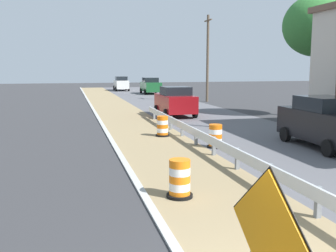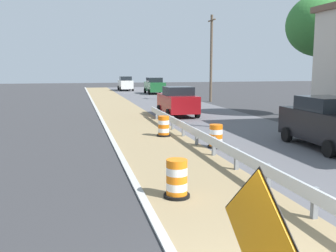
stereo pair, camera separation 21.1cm
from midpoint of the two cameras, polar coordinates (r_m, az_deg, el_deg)
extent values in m
cube|color=slate|center=(9.08, 21.49, -10.54)|extent=(0.12, 0.12, 0.70)
cube|color=slate|center=(10.77, 15.10, -7.24)|extent=(0.12, 0.12, 0.70)
cube|color=slate|center=(12.58, 10.56, -4.80)|extent=(0.12, 0.12, 0.70)
cube|color=slate|center=(14.46, 7.20, -2.97)|extent=(0.12, 0.12, 0.70)
cube|color=slate|center=(16.39, 4.64, -1.55)|extent=(0.12, 0.12, 0.70)
cube|color=slate|center=(18.36, 2.62, -0.44)|extent=(0.12, 0.12, 0.70)
cube|color=slate|center=(20.35, 0.99, 0.46)|extent=(0.12, 0.12, 0.70)
cube|color=slate|center=(22.36, -0.35, 1.20)|extent=(0.12, 0.12, 0.70)
cube|color=slate|center=(24.38, -1.46, 1.82)|extent=(0.12, 0.12, 0.70)
cube|color=orange|center=(5.44, 14.06, -14.43)|extent=(0.25, 1.58, 1.59)
cube|color=black|center=(5.45, 14.22, -14.39)|extent=(0.25, 1.67, 1.69)
cylinder|color=orange|center=(9.87, 1.92, -9.93)|extent=(0.53, 0.53, 0.19)
cylinder|color=white|center=(9.81, 1.92, -8.85)|extent=(0.53, 0.53, 0.19)
cylinder|color=orange|center=(9.76, 1.93, -7.76)|extent=(0.53, 0.53, 0.19)
cylinder|color=white|center=(9.70, 1.93, -6.66)|extent=(0.53, 0.53, 0.19)
cylinder|color=orange|center=(9.65, 1.94, -5.54)|extent=(0.53, 0.53, 0.19)
cylinder|color=black|center=(9.89, 1.92, -10.24)|extent=(0.67, 0.67, 0.08)
cylinder|color=orange|center=(15.90, 7.44, -2.85)|extent=(0.54, 0.54, 0.19)
cylinder|color=white|center=(15.86, 7.46, -2.17)|extent=(0.54, 0.54, 0.19)
cylinder|color=orange|center=(15.83, 7.47, -1.49)|extent=(0.54, 0.54, 0.19)
cylinder|color=white|center=(15.79, 7.49, -0.81)|extent=(0.54, 0.54, 0.19)
cylinder|color=orange|center=(15.76, 7.50, -0.12)|extent=(0.54, 0.54, 0.19)
cylinder|color=black|center=(15.91, 7.44, -3.05)|extent=(0.67, 0.67, 0.08)
cylinder|color=orange|center=(18.39, -0.32, -1.21)|extent=(0.53, 0.53, 0.19)
cylinder|color=white|center=(18.35, -0.32, -0.62)|extent=(0.53, 0.53, 0.19)
cylinder|color=orange|center=(18.32, -0.32, -0.02)|extent=(0.53, 0.53, 0.19)
cylinder|color=white|center=(18.30, -0.32, 0.58)|extent=(0.53, 0.53, 0.19)
cylinder|color=orange|center=(18.27, -0.32, 1.18)|extent=(0.53, 0.53, 0.19)
cylinder|color=black|center=(18.40, -0.32, -1.39)|extent=(0.66, 0.66, 0.08)
cube|color=silver|center=(55.54, -6.20, 6.15)|extent=(1.79, 4.50, 1.13)
cube|color=black|center=(55.33, -6.19, 7.01)|extent=(1.58, 2.08, 0.56)
cylinder|color=black|center=(56.95, -7.23, 5.62)|extent=(0.23, 0.64, 0.64)
cylinder|color=black|center=(57.14, -5.50, 5.66)|extent=(0.23, 0.64, 0.64)
cylinder|color=black|center=(54.01, -6.92, 5.46)|extent=(0.23, 0.64, 0.64)
cylinder|color=black|center=(54.21, -5.10, 5.50)|extent=(0.23, 0.64, 0.64)
cube|color=black|center=(16.89, 22.82, 0.04)|extent=(1.97, 4.67, 1.19)
cube|color=black|center=(16.94, 22.64, 3.06)|extent=(1.72, 2.17, 0.56)
cylinder|color=black|center=(15.23, 23.08, -3.12)|extent=(0.24, 0.65, 0.64)
cylinder|color=black|center=(18.74, 22.39, -0.99)|extent=(0.24, 0.65, 0.64)
cylinder|color=black|center=(17.76, 17.46, -1.23)|extent=(0.24, 0.65, 0.64)
cube|color=maroon|center=(26.02, 1.65, 3.40)|extent=(1.98, 4.08, 1.10)
cube|color=black|center=(25.81, 1.76, 5.21)|extent=(1.76, 1.89, 0.56)
cylinder|color=black|center=(27.13, -1.09, 2.45)|extent=(0.23, 0.64, 0.64)
cylinder|color=black|center=(27.63, 2.84, 2.55)|extent=(0.23, 0.64, 0.64)
cylinder|color=black|center=(24.54, 0.31, 1.80)|extent=(0.23, 0.64, 0.64)
cylinder|color=black|center=(25.09, 4.61, 1.92)|extent=(0.23, 0.64, 0.64)
cube|color=#195128|center=(48.31, -1.86, 5.83)|extent=(1.95, 4.39, 1.13)
cube|color=black|center=(48.45, -1.91, 6.84)|extent=(1.75, 2.02, 0.56)
cylinder|color=black|center=(47.13, -0.36, 5.07)|extent=(0.22, 0.64, 0.64)
cylinder|color=black|center=(46.74, -2.68, 5.03)|extent=(0.22, 0.64, 0.64)
cylinder|color=black|center=(49.95, -1.10, 5.27)|extent=(0.22, 0.64, 0.64)
cylinder|color=black|center=(49.58, -3.29, 5.23)|extent=(0.22, 0.64, 0.64)
cylinder|color=brown|center=(37.17, 6.56, 9.82)|extent=(0.24, 0.24, 8.10)
cube|color=brown|center=(37.41, 6.66, 15.26)|extent=(0.12, 1.80, 0.10)
cylinder|color=brown|center=(27.22, 21.45, 5.59)|extent=(0.36, 0.36, 4.16)
ellipsoid|color=#337533|center=(27.33, 21.90, 13.67)|extent=(4.43, 4.43, 3.99)
camera|label=1|loc=(0.11, -89.58, 0.06)|focal=41.25mm
camera|label=2|loc=(0.11, 90.42, -0.06)|focal=41.25mm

